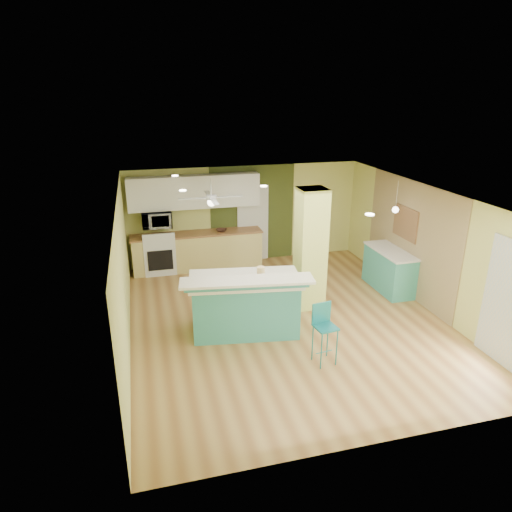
# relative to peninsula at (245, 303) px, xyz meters

# --- Properties ---
(floor) EXTENTS (6.00, 7.00, 0.01)m
(floor) POSITION_rel_peninsula_xyz_m (0.89, 0.22, -0.57)
(floor) COLOR brown
(floor) RESTS_ON ground
(ceiling) EXTENTS (6.00, 7.00, 0.01)m
(ceiling) POSITION_rel_peninsula_xyz_m (0.89, 0.22, 1.94)
(ceiling) COLOR white
(ceiling) RESTS_ON wall_back
(wall_back) EXTENTS (6.00, 0.01, 2.50)m
(wall_back) POSITION_rel_peninsula_xyz_m (0.89, 3.73, 0.68)
(wall_back) COLOR #D0D270
(wall_back) RESTS_ON floor
(wall_front) EXTENTS (6.00, 0.01, 2.50)m
(wall_front) POSITION_rel_peninsula_xyz_m (0.89, -3.28, 0.68)
(wall_front) COLOR #D0D270
(wall_front) RESTS_ON floor
(wall_left) EXTENTS (0.01, 7.00, 2.50)m
(wall_left) POSITION_rel_peninsula_xyz_m (-2.12, 0.22, 0.68)
(wall_left) COLOR #D0D270
(wall_left) RESTS_ON floor
(wall_right) EXTENTS (0.01, 7.00, 2.50)m
(wall_right) POSITION_rel_peninsula_xyz_m (3.89, 0.22, 0.68)
(wall_right) COLOR #D0D270
(wall_right) RESTS_ON floor
(wood_panel) EXTENTS (0.02, 3.40, 2.50)m
(wood_panel) POSITION_rel_peninsula_xyz_m (3.87, 0.82, 0.68)
(wood_panel) COLOR #8B734F
(wood_panel) RESTS_ON floor
(olive_accent) EXTENTS (2.20, 0.02, 2.50)m
(olive_accent) POSITION_rel_peninsula_xyz_m (1.09, 3.71, 0.68)
(olive_accent) COLOR #3E4A1D
(olive_accent) RESTS_ON floor
(interior_door) EXTENTS (0.82, 0.05, 2.00)m
(interior_door) POSITION_rel_peninsula_xyz_m (1.09, 3.68, 0.43)
(interior_door) COLOR silver
(interior_door) RESTS_ON floor
(french_door) EXTENTS (0.04, 1.08, 2.10)m
(french_door) POSITION_rel_peninsula_xyz_m (3.86, -2.08, 0.48)
(french_door) COLOR silver
(french_door) RESTS_ON floor
(column) EXTENTS (0.55, 0.55, 2.50)m
(column) POSITION_rel_peninsula_xyz_m (1.54, 0.72, 0.68)
(column) COLOR #CDD763
(column) RESTS_ON floor
(kitchen_run) EXTENTS (3.25, 0.63, 0.94)m
(kitchen_run) POSITION_rel_peninsula_xyz_m (-0.41, 3.42, -0.10)
(kitchen_run) COLOR #D7C370
(kitchen_run) RESTS_ON floor
(stove) EXTENTS (0.76, 0.66, 1.08)m
(stove) POSITION_rel_peninsula_xyz_m (-1.36, 3.42, -0.11)
(stove) COLOR white
(stove) RESTS_ON floor
(upper_cabinets) EXTENTS (3.20, 0.34, 0.80)m
(upper_cabinets) POSITION_rel_peninsula_xyz_m (-0.41, 3.54, 1.38)
(upper_cabinets) COLOR white
(upper_cabinets) RESTS_ON wall_back
(microwave) EXTENTS (0.70, 0.48, 0.39)m
(microwave) POSITION_rel_peninsula_xyz_m (-1.36, 3.42, 0.78)
(microwave) COLOR white
(microwave) RESTS_ON wall_back
(ceiling_fan) EXTENTS (1.41, 1.41, 0.61)m
(ceiling_fan) POSITION_rel_peninsula_xyz_m (-0.21, 2.22, 1.51)
(ceiling_fan) COLOR silver
(ceiling_fan) RESTS_ON ceiling
(pendant_lamp) EXTENTS (0.14, 0.14, 0.69)m
(pendant_lamp) POSITION_rel_peninsula_xyz_m (3.54, 0.97, 1.32)
(pendant_lamp) COLOR white
(pendant_lamp) RESTS_ON ceiling
(wall_decor) EXTENTS (0.03, 0.90, 0.70)m
(wall_decor) POSITION_rel_peninsula_xyz_m (3.85, 1.02, 0.98)
(wall_decor) COLOR brown
(wall_decor) RESTS_ON wood_panel
(peninsula) EXTENTS (2.35, 1.52, 1.23)m
(peninsula) POSITION_rel_peninsula_xyz_m (0.00, 0.00, 0.00)
(peninsula) COLOR teal
(peninsula) RESTS_ON floor
(bar_stool) EXTENTS (0.39, 0.39, 1.04)m
(bar_stool) POSITION_rel_peninsula_xyz_m (1.01, -1.30, 0.12)
(bar_stool) COLOR #1D7882
(bar_stool) RESTS_ON floor
(side_counter) EXTENTS (0.62, 1.46, 0.94)m
(side_counter) POSITION_rel_peninsula_xyz_m (3.59, 1.04, -0.10)
(side_counter) COLOR teal
(side_counter) RESTS_ON floor
(fruit_bowl) EXTENTS (0.34, 0.34, 0.07)m
(fruit_bowl) POSITION_rel_peninsula_xyz_m (0.20, 3.38, 0.40)
(fruit_bowl) COLOR #3C2218
(fruit_bowl) RESTS_ON kitchen_run
(canister) EXTENTS (0.15, 0.15, 0.19)m
(canister) POSITION_rel_peninsula_xyz_m (0.31, 0.03, 0.59)
(canister) COLOR gold
(canister) RESTS_ON peninsula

